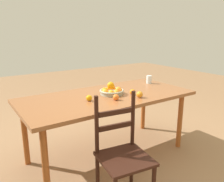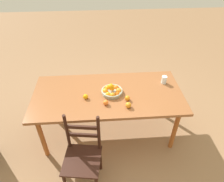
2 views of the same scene
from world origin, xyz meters
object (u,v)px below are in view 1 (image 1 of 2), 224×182
at_px(dining_table, 108,101).
at_px(drinking_glass, 149,80).
at_px(chair_near_window, 122,156).
at_px(orange_loose_1, 89,98).
at_px(fruit_bowl, 112,91).
at_px(orange_loose_0, 116,97).
at_px(orange_loose_2, 140,94).
at_px(orange_loose_3, 133,92).

relative_size(dining_table, drinking_glass, 17.85).
relative_size(chair_near_window, orange_loose_1, 15.09).
distance_m(fruit_bowl, orange_loose_0, 0.23).
bearing_deg(drinking_glass, dining_table, 12.14).
bearing_deg(dining_table, orange_loose_2, 129.40).
bearing_deg(dining_table, orange_loose_0, 80.36).
bearing_deg(orange_loose_3, chair_near_window, 45.37).
xyz_separation_m(chair_near_window, orange_loose_0, (-0.29, -0.52, 0.35)).
bearing_deg(orange_loose_0, dining_table, -99.64).
bearing_deg(orange_loose_3, drinking_glass, -149.70).
bearing_deg(fruit_bowl, chair_near_window, 62.06).
bearing_deg(orange_loose_2, fruit_bowl, -57.56).
bearing_deg(orange_loose_2, orange_loose_0, -14.26).
bearing_deg(fruit_bowl, orange_loose_3, 140.97).
bearing_deg(drinking_glass, orange_loose_0, 24.93).
distance_m(chair_near_window, drinking_glass, 1.50).
distance_m(orange_loose_0, orange_loose_3, 0.29).
xyz_separation_m(orange_loose_2, drinking_glass, (-0.57, -0.46, 0.02)).
distance_m(orange_loose_1, drinking_glass, 1.12).
distance_m(fruit_bowl, drinking_glass, 0.77).
relative_size(chair_near_window, orange_loose_3, 14.76).
bearing_deg(fruit_bowl, orange_loose_0, 66.34).
distance_m(dining_table, orange_loose_0, 0.24).
bearing_deg(orange_loose_3, dining_table, -32.68).
height_order(orange_loose_0, drinking_glass, drinking_glass).
bearing_deg(orange_loose_0, drinking_glass, -155.07).
bearing_deg(orange_loose_0, orange_loose_1, -27.93).
xyz_separation_m(chair_near_window, orange_loose_2, (-0.57, -0.45, 0.35)).
relative_size(chair_near_window, orange_loose_2, 13.61).
xyz_separation_m(chair_near_window, orange_loose_3, (-0.57, -0.58, 0.35)).
bearing_deg(orange_loose_1, fruit_bowl, -167.02).
xyz_separation_m(fruit_bowl, orange_loose_3, (-0.19, 0.15, -0.01)).
height_order(orange_loose_1, orange_loose_2, orange_loose_2).
relative_size(chair_near_window, drinking_glass, 8.74).
height_order(orange_loose_2, orange_loose_3, orange_loose_2).
bearing_deg(orange_loose_0, fruit_bowl, -113.66).
bearing_deg(fruit_bowl, drinking_glass, -166.63).
bearing_deg(orange_loose_1, orange_loose_0, 152.07).
bearing_deg(chair_near_window, orange_loose_2, 46.61).
relative_size(orange_loose_0, drinking_glass, 0.58).
bearing_deg(drinking_glass, orange_loose_1, 13.25).
distance_m(chair_near_window, fruit_bowl, 0.90).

